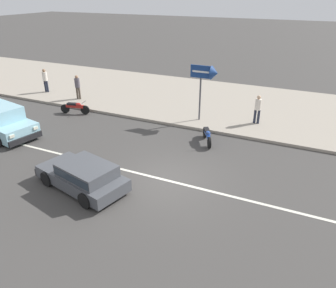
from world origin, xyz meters
TOP-DOWN VIEW (x-y plane):
  - ground_plane at (0.00, 0.00)m, footprint 160.00×160.00m
  - lane_centre_stripe at (0.00, 0.00)m, footprint 50.40×0.14m
  - kerb_strip at (0.00, 10.40)m, footprint 68.00×10.00m
  - hatchback_dark_grey_1 at (-2.63, -1.85)m, footprint 4.15×2.48m
  - motorcycle_1 at (0.35, 4.11)m, footprint 1.03×1.64m
  - motorcycle_2 at (-8.44, 4.71)m, footprint 1.84×0.71m
  - arrow_signboard at (-0.43, 6.62)m, footprint 1.55×0.75m
  - pedestrian_mid_kerb at (-9.89, 6.85)m, footprint 0.34×0.34m
  - pedestrian_by_shop at (-13.10, 7.20)m, footprint 0.34×0.34m
  - pedestrian_far_end at (2.13, 7.46)m, footprint 0.34×0.34m

SIDE VIEW (x-z plane):
  - ground_plane at x=0.00m, z-range 0.00..0.00m
  - lane_centre_stripe at x=0.00m, z-range 0.00..0.01m
  - kerb_strip at x=0.00m, z-range 0.00..0.15m
  - motorcycle_1 at x=0.35m, z-range 0.02..0.82m
  - motorcycle_2 at x=-8.44m, z-range 0.02..0.82m
  - hatchback_dark_grey_1 at x=-2.63m, z-range 0.04..1.14m
  - pedestrian_far_end at x=2.13m, z-range 0.28..1.91m
  - pedestrian_mid_kerb at x=-9.89m, z-range 0.28..1.92m
  - pedestrian_by_shop at x=-13.10m, z-range 0.29..1.98m
  - arrow_signboard at x=-0.43m, z-range 1.22..4.40m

